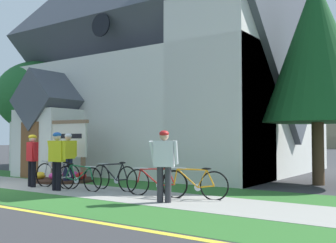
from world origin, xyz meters
The scene contains 18 objects.
ground centered at (0.00, 4.00, 0.00)m, with size 140.00×140.00×0.00m, color #333335.
sidewalk_slab centered at (0.48, 1.45, 0.01)m, with size 32.00×2.14×0.01m, color #99968E.
church_lawn centered at (0.48, 3.44, 0.00)m, with size 24.00×1.84×0.01m, color #2D6628.
church_building centered at (0.82, 8.94, 4.58)m, with size 12.06×11.69×12.75m.
church_sign centered at (0.35, 2.90, 1.39)m, with size 1.78×0.23×2.12m.
flower_bed centered at (0.34, 2.70, 0.10)m, with size 2.07×2.07×0.34m.
bicycle_orange centered at (3.42, 1.90, 0.38)m, with size 1.81×0.14×0.85m.
bicycle_red centered at (2.58, 1.34, 0.36)m, with size 1.78×0.08×0.79m.
bicycle_blue centered at (6.13, 1.82, 0.37)m, with size 1.68×0.49×0.79m.
bicycle_silver centered at (5.09, 1.67, 0.36)m, with size 1.75×0.31×0.78m.
bicycle_black centered at (1.60, 1.40, 0.38)m, with size 1.75×0.25×0.81m.
cyclist_in_white_jersey centered at (5.86, 0.95, 0.98)m, with size 0.64×0.38×1.67m.
cyclist_in_yellow_jersey centered at (2.13, 0.93, 0.97)m, with size 0.66×0.30×1.66m.
cyclist_in_green_jersey centered at (0.98, 2.34, 0.96)m, with size 0.27×0.68×1.65m.
cyclist_in_blue_jersey centered at (0.82, 1.07, 0.92)m, with size 0.60×0.37×1.60m.
roadside_conifer centered at (7.82, 6.66, 4.37)m, with size 3.49×3.49×6.78m.
yard_deciduous_tree centered at (-5.01, 5.69, 3.48)m, with size 3.99×3.99×5.20m.
distant_hill centered at (-10.91, 72.46, 0.00)m, with size 75.52×39.36×26.69m, color #847A5B.
Camera 1 is at (11.30, -6.68, 1.48)m, focal length 43.21 mm.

